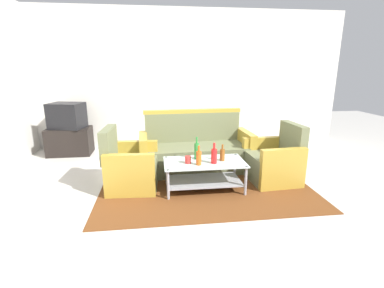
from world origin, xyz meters
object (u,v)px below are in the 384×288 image
object	(u,v)px
cup	(188,160)
tv_stand	(70,141)
bottle_red	(214,156)
couch	(195,151)
television	(67,116)
armchair_left	(130,168)
bottle_brown	(222,154)
bottle_orange	(199,158)
armchair_right	(274,162)
bottle_green	(197,150)
coffee_table	(204,171)

from	to	relation	value
cup	tv_stand	world-z (taller)	tv_stand
bottle_red	tv_stand	size ratio (longest dim) A/B	0.35
couch	television	xyz separation A→B (m)	(-2.31, 1.17, 0.44)
couch	armchair_left	xyz separation A→B (m)	(-1.01, -0.59, -0.03)
bottle_brown	cup	bearing A→B (deg)	-173.60
cup	tv_stand	bearing A→B (deg)	136.11
bottle_red	cup	distance (m)	0.35
bottle_orange	bottle_brown	distance (m)	0.37
armchair_right	tv_stand	bearing A→B (deg)	58.50
bottle_red	television	bearing A→B (deg)	139.83
bottle_green	bottle_red	size ratio (longest dim) A/B	1.11
armchair_left	tv_stand	xyz separation A→B (m)	(-1.30, 1.75, -0.03)
armchair_right	bottle_green	xyz separation A→B (m)	(-1.17, -0.05, 0.24)
bottle_brown	bottle_red	bearing A→B (deg)	-144.54
couch	coffee_table	distance (m)	0.80
bottle_green	television	xyz separation A→B (m)	(-2.23, 1.83, 0.23)
bottle_orange	cup	xyz separation A→B (m)	(-0.13, 0.08, -0.05)
bottle_orange	tv_stand	size ratio (longest dim) A/B	0.33
coffee_table	bottle_red	distance (m)	0.28
bottle_red	tv_stand	world-z (taller)	bottle_red
armchair_left	armchair_right	world-z (taller)	same
bottle_orange	television	world-z (taller)	television
coffee_table	cup	world-z (taller)	cup
cup	television	xyz separation A→B (m)	(-2.09, 2.01, 0.30)
couch	television	world-z (taller)	television
armchair_right	television	size ratio (longest dim) A/B	1.23
bottle_brown	armchair_left	bearing A→B (deg)	171.03
coffee_table	television	distance (m)	3.08
couch	tv_stand	bearing A→B (deg)	-29.61
couch	television	bearing A→B (deg)	-29.67
cup	television	bearing A→B (deg)	136.07
coffee_table	bottle_green	world-z (taller)	bottle_green
coffee_table	tv_stand	xyz separation A→B (m)	(-2.32, 1.97, -0.01)
couch	bottle_green	xyz separation A→B (m)	(-0.08, -0.66, 0.21)
bottle_red	cup	size ratio (longest dim) A/B	2.81
armchair_left	bottle_orange	bearing A→B (deg)	73.85
television	cup	bearing A→B (deg)	150.60
cup	television	world-z (taller)	television
bottle_orange	tv_stand	world-z (taller)	bottle_orange
bottle_green	bottle_brown	size ratio (longest dim) A/B	1.37
bottle_orange	cup	distance (m)	0.16
couch	television	distance (m)	2.62
bottle_orange	armchair_right	bearing A→B (deg)	14.93
armchair_right	bottle_orange	xyz separation A→B (m)	(-1.18, -0.32, 0.22)
bottle_red	armchair_left	bearing A→B (deg)	165.31
armchair_left	cup	world-z (taller)	armchair_left
bottle_orange	cup	bearing A→B (deg)	149.82
couch	bottle_orange	distance (m)	0.94
coffee_table	bottle_red	bearing A→B (deg)	-35.85
coffee_table	cup	bearing A→B (deg)	-170.02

